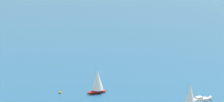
{
  "coord_description": "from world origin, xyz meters",
  "views": [
    {
      "loc": [
        107.54,
        -76.46,
        48.59
      ],
      "look_at": [
        -0.25,
        0.67,
        22.46
      ],
      "focal_mm": 56.81,
      "sensor_mm": 36.0,
      "label": 1
    }
  ],
  "objects_px": {
    "sailboat_ahead": "(97,81)",
    "marker_buoy": "(60,93)",
    "sailboat_mid_cluster": "(190,99)",
    "motorboat_offshore": "(203,99)"
  },
  "relations": [
    {
      "from": "motorboat_offshore",
      "to": "marker_buoy",
      "type": "height_order",
      "value": "motorboat_offshore"
    },
    {
      "from": "motorboat_offshore",
      "to": "sailboat_mid_cluster",
      "type": "xyz_separation_m",
      "value": [
        5.78,
        -14.38,
        4.7
      ]
    },
    {
      "from": "sailboat_mid_cluster",
      "to": "motorboat_offshore",
      "type": "bearing_deg",
      "value": 111.9
    },
    {
      "from": "motorboat_offshore",
      "to": "marker_buoy",
      "type": "xyz_separation_m",
      "value": [
        -43.2,
        -43.43,
        -0.31
      ]
    },
    {
      "from": "motorboat_offshore",
      "to": "sailboat_ahead",
      "type": "bearing_deg",
      "value": -138.88
    },
    {
      "from": "sailboat_mid_cluster",
      "to": "marker_buoy",
      "type": "distance_m",
      "value": 57.17
    },
    {
      "from": "sailboat_ahead",
      "to": "marker_buoy",
      "type": "relative_size",
      "value": 5.65
    },
    {
      "from": "marker_buoy",
      "to": "motorboat_offshore",
      "type": "bearing_deg",
      "value": 45.15
    },
    {
      "from": "sailboat_mid_cluster",
      "to": "marker_buoy",
      "type": "relative_size",
      "value": 5.63
    },
    {
      "from": "motorboat_offshore",
      "to": "sailboat_mid_cluster",
      "type": "bearing_deg",
      "value": -68.1
    }
  ]
}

